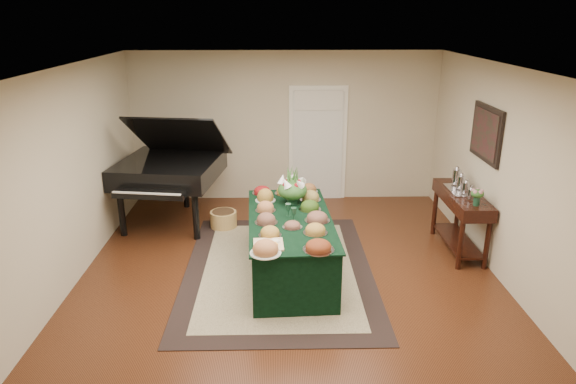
{
  "coord_description": "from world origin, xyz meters",
  "views": [
    {
      "loc": [
        -0.14,
        -6.14,
        3.3
      ],
      "look_at": [
        0.0,
        0.3,
        1.05
      ],
      "focal_mm": 32.0,
      "sensor_mm": 36.0,
      "label": 1
    }
  ],
  "objects_px": {
    "floral_centerpiece": "(292,186)",
    "mahogany_sideboard": "(461,206)",
    "grand_piano": "(170,168)",
    "buffet_table": "(290,245)"
  },
  "relations": [
    {
      "from": "floral_centerpiece",
      "to": "mahogany_sideboard",
      "type": "xyz_separation_m",
      "value": [
        2.43,
        0.11,
        -0.35
      ]
    },
    {
      "from": "floral_centerpiece",
      "to": "grand_piano",
      "type": "height_order",
      "value": "grand_piano"
    },
    {
      "from": "grand_piano",
      "to": "floral_centerpiece",
      "type": "bearing_deg",
      "value": -33.46
    },
    {
      "from": "buffet_table",
      "to": "grand_piano",
      "type": "distance_m",
      "value": 2.68
    },
    {
      "from": "buffet_table",
      "to": "floral_centerpiece",
      "type": "xyz_separation_m",
      "value": [
        0.05,
        0.54,
        0.64
      ]
    },
    {
      "from": "buffet_table",
      "to": "mahogany_sideboard",
      "type": "bearing_deg",
      "value": 14.71
    },
    {
      "from": "grand_piano",
      "to": "mahogany_sideboard",
      "type": "relative_size",
      "value": 1.42
    },
    {
      "from": "buffet_table",
      "to": "grand_piano",
      "type": "relative_size",
      "value": 1.15
    },
    {
      "from": "buffet_table",
      "to": "mahogany_sideboard",
      "type": "xyz_separation_m",
      "value": [
        2.47,
        0.65,
        0.29
      ]
    },
    {
      "from": "floral_centerpiece",
      "to": "mahogany_sideboard",
      "type": "distance_m",
      "value": 2.46
    }
  ]
}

